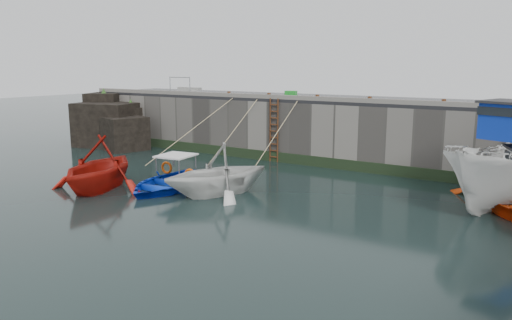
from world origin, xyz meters
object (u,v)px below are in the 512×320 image
Objects in this scene: boat_near_white at (100,189)px; bollard_c at (317,98)px; ladder at (274,131)px; boat_near_blue at (170,187)px; bollard_e at (444,102)px; bollard_a at (229,94)px; bollard_b at (269,96)px; boat_far_white at (512,173)px; boat_near_blacktrim at (218,194)px; fish_crate at (291,94)px; bollard_d at (370,100)px.

bollard_c is (5.14, 8.87, 3.30)m from boat_near_white.
bollard_c is at bearing 8.67° from ladder.
bollard_e is at bearing 32.72° from boat_near_blue.
bollard_a is 2.50m from bollard_b.
boat_far_white reaches higher than boat_near_blue.
boat_near_blacktrim is 15.29× the size of bollard_b.
boat_near_blacktrim is at bearing -57.35° from bollard_a.
ladder reaches higher than boat_near_white.
boat_far_white is 27.18× the size of bollard_c.
boat_near_blacktrim reaches higher than boat_near_blue.
boat_near_blacktrim is at bearing -77.56° from ladder.
boat_near_white is 15.31m from boat_far_white.
boat_far_white is 4.59m from bollard_e.
boat_near_blue is 11.81m from bollard_e.
bollard_b is (-1.96, 6.97, 3.30)m from boat_near_blacktrim.
fish_crate reaches higher than boat_near_white.
bollard_a is at bearing 180.00° from bollard_e.
bollard_e is (5.80, 0.00, 0.00)m from bollard_c.
ladder is 11.43× the size of bollard_d.
boat_near_white is 14.47m from bollard_e.
bollard_b is (-11.53, 2.70, 2.15)m from boat_far_white.
boat_near_white is 1.01× the size of boat_near_blue.
bollard_c is at bearing 180.00° from bollard_e.
bollard_a reaches higher than boat_near_blacktrim.
bollard_b is (-0.18, -1.96, -0.01)m from fish_crate.
bollard_e is at bearing 157.55° from boat_far_white.
bollard_e reaches higher than boat_near_blacktrim.
bollard_b is (0.24, 7.24, 3.30)m from boat_near_blue.
bollard_c is at bearing -177.73° from boat_far_white.
ladder is 3.47m from bollard_a.
fish_crate is 8.54m from bollard_e.
bollard_a is at bearing -152.71° from fish_crate.
bollard_b reaches higher than boat_near_white.
bollard_b is (2.50, 0.00, 0.00)m from bollard_a.
bollard_d is 3.20m from bollard_e.
bollard_d reaches higher than boat_near_blue.
fish_crate is at bearing 166.75° from bollard_e.
fish_crate is (-1.78, 8.92, 3.31)m from boat_near_blacktrim.
fish_crate reaches higher than bollard_d.
bollard_a is (-2.26, 7.24, 3.30)m from boat_near_blue.
ladder is at bearing -33.86° from bollard_b.
bollard_c is at bearing -46.72° from fish_crate.
bollard_e is at bearing -22.09° from fish_crate.
bollard_d reaches higher than boat_near_white.
bollard_d is (5.12, -1.96, -0.01)m from fish_crate.
bollard_a is (-3.00, 0.34, 1.71)m from ladder.
boat_near_white is at bearing -136.87° from boat_far_white.
boat_near_blacktrim is (2.20, 0.27, 0.00)m from boat_near_blue.
boat_near_blue is 7.96m from bollard_b.
boat_far_white reaches higher than bollard_d.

